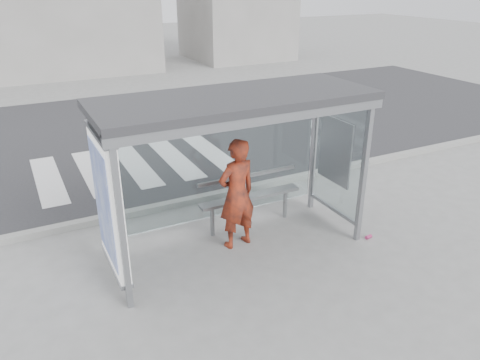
{
  "coord_description": "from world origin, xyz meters",
  "views": [
    {
      "loc": [
        -3.03,
        -6.08,
        4.22
      ],
      "look_at": [
        0.17,
        0.2,
        1.14
      ],
      "focal_mm": 35.0,
      "sensor_mm": 36.0,
      "label": 1
    }
  ],
  "objects_px": {
    "person": "(237,194)",
    "soda_can": "(369,237)",
    "bench": "(250,197)",
    "bus_shelter": "(212,139)"
  },
  "relations": [
    {
      "from": "person",
      "to": "bench",
      "type": "height_order",
      "value": "person"
    },
    {
      "from": "person",
      "to": "bench",
      "type": "bearing_deg",
      "value": -145.21
    },
    {
      "from": "soda_can",
      "to": "bench",
      "type": "bearing_deg",
      "value": 140.18
    },
    {
      "from": "bench",
      "to": "bus_shelter",
      "type": "bearing_deg",
      "value": -150.9
    },
    {
      "from": "person",
      "to": "soda_can",
      "type": "xyz_separation_m",
      "value": [
        2.14,
        -0.88,
        -0.92
      ]
    },
    {
      "from": "person",
      "to": "bench",
      "type": "xyz_separation_m",
      "value": [
        0.5,
        0.48,
        -0.36
      ]
    },
    {
      "from": "bus_shelter",
      "to": "person",
      "type": "bearing_deg",
      "value": 5.28
    },
    {
      "from": "person",
      "to": "bench",
      "type": "distance_m",
      "value": 0.78
    },
    {
      "from": "bus_shelter",
      "to": "bench",
      "type": "height_order",
      "value": "bus_shelter"
    },
    {
      "from": "person",
      "to": "bench",
      "type": "relative_size",
      "value": 0.98
    }
  ]
}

